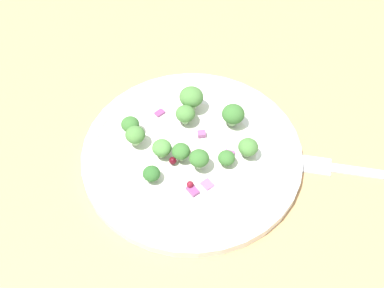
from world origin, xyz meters
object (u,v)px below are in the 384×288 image
plate (192,154)px  broccoli_floret_1 (189,98)px  broccoli_floret_2 (135,135)px  fork (370,173)px  broccoli_floret_0 (229,157)px

plate → broccoli_floret_1: bearing=-22.1°
plate → broccoli_floret_2: (3.64, 5.52, 2.32)cm
broccoli_floret_1 → broccoli_floret_2: size_ratio=1.26×
broccoli_floret_1 → fork: 22.99cm
broccoli_floret_0 → fork: bearing=-117.3°
broccoli_floret_2 → fork: 27.58cm
plate → broccoli_floret_0: (-3.38, -3.03, 1.66)cm
plate → broccoli_floret_2: bearing=56.6°
broccoli_floret_1 → broccoli_floret_0: bearing=-176.1°
broccoli_floret_1 → broccoli_floret_2: 8.23cm
broccoli_floret_1 → plate: bearing=157.9°
broccoli_floret_0 → broccoli_floret_1: broccoli_floret_1 is taller
plate → broccoli_floret_0: 4.83cm
plate → fork: size_ratio=1.60×
plate → fork: (-10.96, -17.69, -0.61)cm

